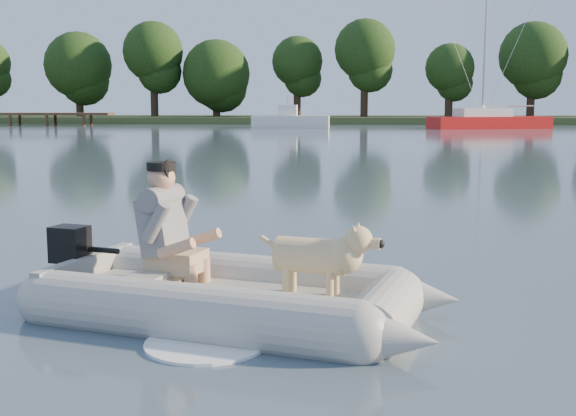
# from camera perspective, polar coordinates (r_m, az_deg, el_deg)

# --- Properties ---
(water) EXTENTS (160.00, 160.00, 0.00)m
(water) POSITION_cam_1_polar(r_m,az_deg,el_deg) (6.10, -1.73, -9.82)
(water) COLOR slate
(water) RESTS_ON ground
(shore_bank) EXTENTS (160.00, 12.00, 0.70)m
(shore_bank) POSITION_cam_1_polar(r_m,az_deg,el_deg) (67.80, 2.79, 6.96)
(shore_bank) COLOR #47512D
(shore_bank) RESTS_ON water
(dock) EXTENTS (18.00, 2.00, 1.04)m
(dock) POSITION_cam_1_polar(r_m,az_deg,el_deg) (63.58, -21.59, 6.54)
(dock) COLOR #4C331E
(dock) RESTS_ON water
(treeline) EXTENTS (71.02, 7.35, 9.27)m
(treeline) POSITION_cam_1_polar(r_m,az_deg,el_deg) (67.11, -0.42, 11.43)
(treeline) COLOR #332316
(treeline) RESTS_ON shore_bank
(dinghy) EXTENTS (5.93, 5.12, 1.45)m
(dinghy) POSITION_cam_1_polar(r_m,az_deg,el_deg) (6.38, -4.16, -3.20)
(dinghy) COLOR #ABACA6
(dinghy) RESTS_ON water
(man) EXTENTS (0.92, 0.85, 1.14)m
(man) POSITION_cam_1_polar(r_m,az_deg,el_deg) (6.72, -9.73, -1.04)
(man) COLOR slate
(man) RESTS_ON dinghy
(dog) EXTENTS (1.04, 0.62, 0.66)m
(dog) POSITION_cam_1_polar(r_m,az_deg,el_deg) (6.20, 1.82, -4.28)
(dog) COLOR tan
(dog) RESTS_ON dinghy
(outboard_motor) EXTENTS (0.51, 0.42, 0.83)m
(outboard_motor) POSITION_cam_1_polar(r_m,az_deg,el_deg) (7.32, -16.78, -4.42)
(outboard_motor) COLOR black
(outboard_motor) RESTS_ON dinghy
(motorboat) EXTENTS (5.99, 2.54, 2.49)m
(motorboat) POSITION_cam_1_polar(r_m,az_deg,el_deg) (54.00, 0.23, 7.56)
(motorboat) COLOR white
(motorboat) RESTS_ON water
(sailboat) EXTENTS (9.03, 4.79, 11.90)m
(sailboat) POSITION_cam_1_polar(r_m,az_deg,el_deg) (54.40, 15.53, 6.61)
(sailboat) COLOR red
(sailboat) RESTS_ON water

